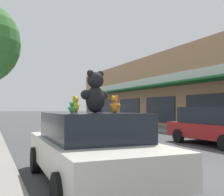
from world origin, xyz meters
TOP-DOWN VIEW (x-y plane):
  - storefront_row at (12.51, 14.06)m, footprint 12.50×37.17m
  - plush_art_car at (-3.30, 0.76)m, footprint 2.15×4.57m
  - teddy_bear_giant at (-3.25, 0.66)m, footprint 0.66×0.44m
  - teddy_bear_green at (-3.79, 0.50)m, footprint 0.17×0.13m
  - teddy_bear_purple at (-2.76, 1.61)m, footprint 0.22×0.28m
  - teddy_bear_orange at (-2.93, 0.39)m, footprint 0.21×0.26m
  - teddy_bear_blue at (-2.70, 0.93)m, footprint 0.20×0.15m
  - teddy_bear_yellow at (-3.40, 1.60)m, footprint 0.29×0.23m
  - parked_car_far_center at (3.45, 4.15)m, footprint 2.21×4.36m

SIDE VIEW (x-z plane):
  - plush_art_car at x=-3.30m, z-range 0.03..1.48m
  - parked_car_far_center at x=3.45m, z-range 0.06..1.65m
  - teddy_bear_green at x=-3.79m, z-range 1.44..1.67m
  - teddy_bear_blue at x=-2.70m, z-range 1.44..1.70m
  - teddy_bear_orange at x=-2.93m, z-range 1.44..1.80m
  - teddy_bear_purple at x=-2.76m, z-range 1.44..1.82m
  - teddy_bear_yellow at x=-3.40m, z-range 1.44..1.83m
  - teddy_bear_giant at x=-3.25m, z-range 1.43..2.31m
  - storefront_row at x=12.51m, z-range 0.00..6.00m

